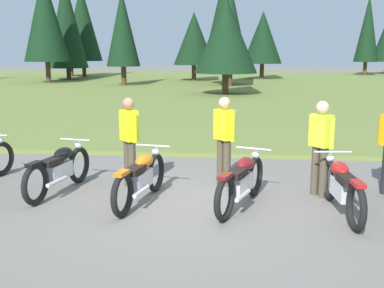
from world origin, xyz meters
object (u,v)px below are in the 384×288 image
Objects in this scene: motorcycle_orange at (141,177)px; rider_near_row_end at (129,137)px; motorcycle_maroon at (241,181)px; motorcycle_black at (59,169)px; rider_in_hivis_vest at (224,136)px; motorcycle_red at (342,187)px; rider_checking_bike at (321,143)px.

rider_near_row_end reaches higher than motorcycle_orange.
motorcycle_maroon is at bearing -25.22° from rider_near_row_end.
rider_in_hivis_vest reaches higher than motorcycle_black.
motorcycle_red is at bearing -37.20° from rider_in_hivis_vest.
motorcycle_maroon is (3.23, -0.48, 0.00)m from motorcycle_black.
rider_checking_bike is at bearing -16.57° from rider_in_hivis_vest.
motorcycle_maroon is 1.63m from rider_checking_bike.
motorcycle_red is 3.81m from rider_near_row_end.
motorcycle_maroon and motorcycle_red have the same top height.
rider_checking_bike reaches higher than motorcycle_maroon.
motorcycle_black is 3.05m from rider_in_hivis_vest.
rider_near_row_end reaches higher than motorcycle_black.
motorcycle_black is at bearing -157.23° from rider_near_row_end.
rider_near_row_end is (-3.41, 0.23, 0.00)m from rider_checking_bike.
motorcycle_red is (4.77, -0.65, 0.00)m from motorcycle_black.
rider_checking_bike reaches higher than motorcycle_orange.
motorcycle_red is at bearing -6.51° from motorcycle_maroon.
rider_checking_bike is at bearing 101.77° from motorcycle_red.
rider_in_hivis_vest is 1.00× the size of rider_near_row_end.
rider_checking_bike and rider_in_hivis_vest have the same top height.
motorcycle_orange is (1.56, -0.42, 0.00)m from motorcycle_black.
rider_in_hivis_vest is (-1.87, 1.42, 0.51)m from motorcycle_red.
rider_near_row_end is at bearing 176.21° from rider_checking_bike.
rider_checking_bike is (1.35, 0.74, 0.51)m from motorcycle_maroon.
rider_near_row_end is (-3.60, 1.15, 0.51)m from motorcycle_red.
motorcycle_black is at bearing -165.26° from rider_in_hivis_vest.
rider_checking_bike is 3.42m from rider_near_row_end.
motorcycle_orange is 1.67m from motorcycle_maroon.
motorcycle_maroon is 1.20× the size of rider_checking_bike.
motorcycle_maroon is 2.33m from rider_near_row_end.
motorcycle_red is 1.26× the size of rider_near_row_end.
rider_in_hivis_vest is at bearing 104.63° from motorcycle_maroon.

